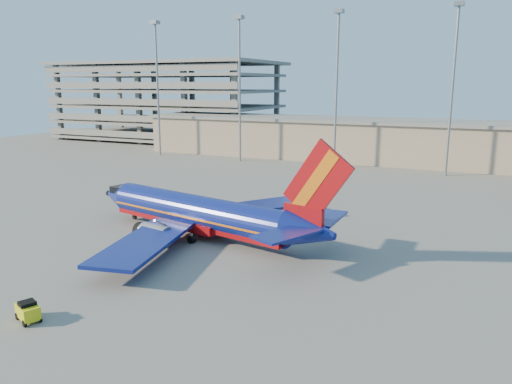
# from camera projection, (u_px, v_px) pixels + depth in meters

# --- Properties ---
(ground) EXTENTS (220.00, 220.00, 0.00)m
(ground) POSITION_uv_depth(u_px,v_px,m) (256.00, 236.00, 52.20)
(ground) COLOR slate
(ground) RESTS_ON ground
(terminal_building) EXTENTS (122.00, 16.00, 8.50)m
(terminal_building) POSITION_uv_depth(u_px,v_px,m) (425.00, 142.00, 98.52)
(terminal_building) COLOR gray
(terminal_building) RESTS_ON ground
(parking_garage) EXTENTS (62.00, 32.00, 21.40)m
(parking_garage) POSITION_uv_depth(u_px,v_px,m) (168.00, 98.00, 140.86)
(parking_garage) COLOR slate
(parking_garage) RESTS_ON ground
(light_mast_row) EXTENTS (101.60, 1.60, 28.65)m
(light_mast_row) POSITION_uv_depth(u_px,v_px,m) (393.00, 72.00, 87.14)
(light_mast_row) COLOR gray
(light_mast_row) RESTS_ON ground
(aircraft_main) EXTENTS (32.52, 30.96, 11.14)m
(aircraft_main) POSITION_uv_depth(u_px,v_px,m) (203.00, 214.00, 51.71)
(aircraft_main) COLOR navy
(aircraft_main) RESTS_ON ground
(baggage_tug) EXTENTS (2.23, 1.82, 1.39)m
(baggage_tug) POSITION_uv_depth(u_px,v_px,m) (28.00, 311.00, 33.48)
(baggage_tug) COLOR yellow
(baggage_tug) RESTS_ON ground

